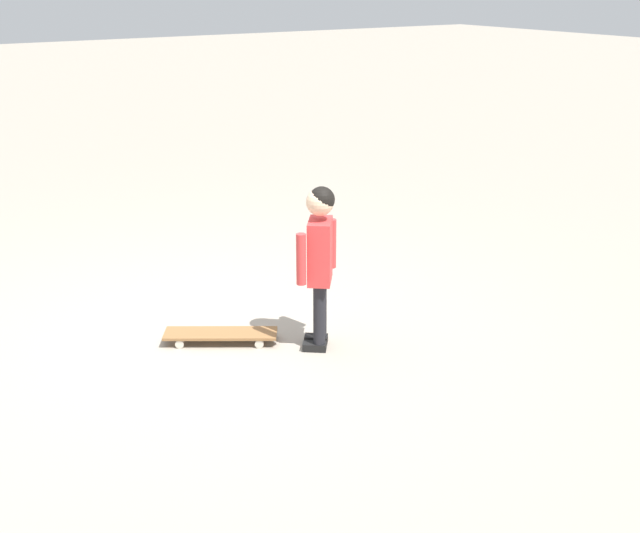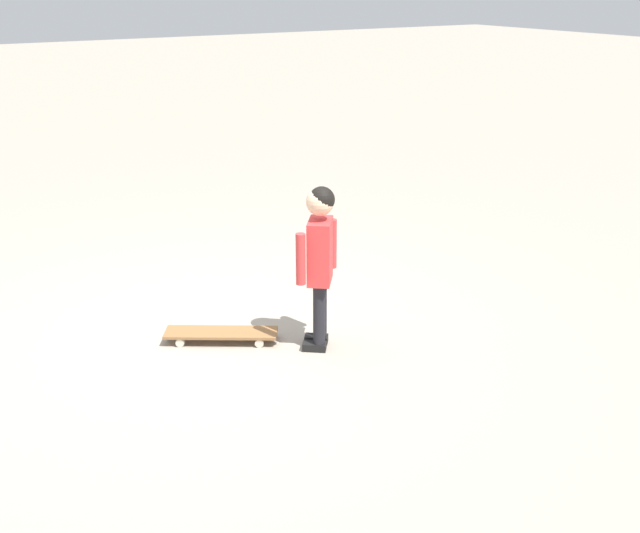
{
  "view_description": "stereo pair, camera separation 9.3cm",
  "coord_description": "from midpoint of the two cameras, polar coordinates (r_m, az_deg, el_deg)",
  "views": [
    {
      "loc": [
        2.0,
        4.46,
        2.26
      ],
      "look_at": [
        -0.5,
        0.58,
        0.55
      ],
      "focal_mm": 44.47,
      "sensor_mm": 36.0,
      "label": 1
    },
    {
      "loc": [
        1.92,
        4.51,
        2.26
      ],
      "look_at": [
        -0.5,
        0.58,
        0.55
      ],
      "focal_mm": 44.47,
      "sensor_mm": 36.0,
      "label": 2
    }
  ],
  "objects": [
    {
      "name": "skateboard",
      "position": [
        5.21,
        -7.67,
        -4.85
      ],
      "size": [
        0.72,
        0.55,
        0.07
      ],
      "color": "olive",
      "rests_on": "ground"
    },
    {
      "name": "ground_plane",
      "position": [
        5.39,
        -8.41,
        -4.7
      ],
      "size": [
        50.0,
        50.0,
        0.0
      ],
      "primitive_type": "plane",
      "color": "#9E9384"
    },
    {
      "name": "child_person",
      "position": [
        4.88,
        -0.56,
        1.17
      ],
      "size": [
        0.38,
        0.28,
        1.06
      ],
      "color": "black",
      "rests_on": "ground"
    }
  ]
}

